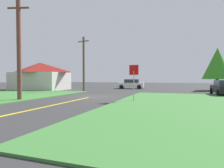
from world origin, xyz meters
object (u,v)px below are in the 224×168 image
Objects in this scene: stop_sign at (134,76)px; barn at (40,76)px; utility_pole_near at (19,49)px; car_on_crossroad at (223,88)px; car_approaching_junction at (131,84)px; utility_pole_mid at (84,63)px; oak_tree_left at (217,64)px.

stop_sign is 20.22m from barn.
utility_pole_near is 15.26m from barn.
car_on_crossroad and car_approaching_junction have the same top height.
utility_pole_mid is (0.01, 11.43, -0.33)m from utility_pole_near.
oak_tree_left reaches higher than car_approaching_junction.
car_approaching_junction is 15.04m from barn.
oak_tree_left is 27.01m from barn.
barn is at bearing 123.33° from utility_pole_near.
utility_pole_mid is at bearing 84.52° from car_on_crossroad.
barn is at bearing -18.00° from stop_sign.
car_on_crossroad is 9.17m from oak_tree_left.
car_on_crossroad is at bearing -4.00° from barn.
car_approaching_junction is 21.01m from utility_pole_near.
car_approaching_junction is at bearing 62.35° from utility_pole_mid.
oak_tree_left is at bearing 24.25° from utility_pole_mid.
utility_pole_near is at bearing -90.04° from utility_pole_mid.
barn is (-8.31, 12.64, -2.07)m from utility_pole_near.
barn is at bearing -165.39° from oak_tree_left.
oak_tree_left is (17.77, 19.43, -0.23)m from utility_pole_near.
car_on_crossroad is 0.56× the size of utility_pole_near.
utility_pole_mid is at bearing 89.96° from utility_pole_near.
utility_pole_near is at bearing 119.05° from car_on_crossroad.
car_approaching_junction is at bearing 49.34° from car_on_crossroad.
car_on_crossroad is (7.87, 8.51, -1.23)m from stop_sign.
car_approaching_junction is 13.56m from oak_tree_left.
car_approaching_junction is (-4.49, 17.86, -1.23)m from stop_sign.
stop_sign is at bearing -44.93° from utility_pole_mid.
utility_pole_near is (-9.10, -2.36, 2.17)m from stop_sign.
car_on_crossroad is 25.38m from barn.
utility_pole_near reaches higher than car_on_crossroad.
utility_pole_near is 1.10× the size of utility_pole_mid.
utility_pole_mid reaches higher than stop_sign.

